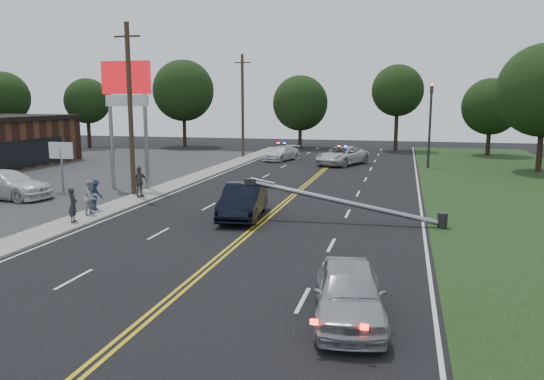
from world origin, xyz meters
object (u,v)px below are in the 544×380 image
(utility_pole_far, at_px, (243,106))
(bystander_d, at_px, (139,182))
(bystander_a, at_px, (73,205))
(bystander_b, at_px, (92,197))
(pylon_sign, at_px, (127,94))
(crashed_sedan, at_px, (243,201))
(bystander_c, at_px, (95,195))
(traffic_signal, at_px, (430,118))
(utility_pole_mid, at_px, (130,110))
(small_sign, at_px, (61,155))
(waiting_sedan, at_px, (349,293))
(parked_car, at_px, (6,184))
(emergency_a, at_px, (342,156))
(emergency_b, at_px, (281,153))
(fallen_streetlight, at_px, (354,204))

(utility_pole_far, height_order, bystander_d, utility_pole_far)
(bystander_a, height_order, bystander_b, bystander_b)
(pylon_sign, height_order, crashed_sedan, pylon_sign)
(bystander_b, bearing_deg, bystander_c, 26.97)
(traffic_signal, distance_m, utility_pole_mid, 25.12)
(small_sign, distance_m, traffic_signal, 28.72)
(pylon_sign, distance_m, utility_pole_far, 20.06)
(traffic_signal, bearing_deg, waiting_sedan, -95.53)
(traffic_signal, height_order, crashed_sedan, traffic_signal)
(traffic_signal, distance_m, bystander_a, 30.45)
(traffic_signal, relative_size, utility_pole_mid, 0.70)
(parked_car, bearing_deg, pylon_sign, -45.50)
(utility_pole_far, bearing_deg, emergency_a, -19.14)
(crashed_sedan, distance_m, bystander_a, 7.81)
(traffic_signal, distance_m, emergency_b, 13.95)
(crashed_sedan, relative_size, bystander_c, 3.17)
(fallen_streetlight, xyz_separation_m, bystander_b, (-12.54, -1.67, 0.04))
(emergency_a, bearing_deg, crashed_sedan, -71.33)
(bystander_c, height_order, bystander_d, bystander_d)
(small_sign, distance_m, bystander_c, 7.20)
(small_sign, height_order, bystander_a, small_sign)
(utility_pole_far, height_order, emergency_b, utility_pole_far)
(fallen_streetlight, relative_size, parked_car, 1.67)
(emergency_b, xyz_separation_m, bystander_b, (-3.40, -26.16, 0.29))
(traffic_signal, relative_size, bystander_c, 4.48)
(utility_pole_far, bearing_deg, bystander_d, -87.94)
(utility_pole_mid, bearing_deg, utility_pole_far, 90.00)
(bystander_c, bearing_deg, small_sign, 55.09)
(bystander_b, bearing_deg, waiting_sedan, -122.18)
(bystander_c, relative_size, bystander_d, 0.89)
(fallen_streetlight, xyz_separation_m, emergency_b, (-9.15, 24.48, -0.25))
(utility_pole_mid, height_order, emergency_b, utility_pole_mid)
(utility_pole_far, height_order, bystander_a, utility_pole_far)
(pylon_sign, bearing_deg, crashed_sedan, -33.21)
(utility_pole_far, bearing_deg, utility_pole_mid, -90.00)
(emergency_b, height_order, bystander_d, bystander_d)
(utility_pole_far, distance_m, bystander_a, 29.68)
(emergency_a, height_order, bystander_b, bystander_b)
(pylon_sign, bearing_deg, bystander_a, -76.34)
(bystander_b, bearing_deg, emergency_a, -18.53)
(utility_pole_mid, distance_m, bystander_a, 8.53)
(fallen_streetlight, bearing_deg, emergency_b, 110.48)
(fallen_streetlight, distance_m, crashed_sedan, 5.30)
(pylon_sign, height_order, bystander_a, pylon_sign)
(utility_pole_mid, distance_m, emergency_a, 21.53)
(utility_pole_far, height_order, bystander_c, utility_pole_far)
(utility_pole_mid, height_order, bystander_c, utility_pole_mid)
(emergency_a, bearing_deg, bystander_d, -91.91)
(waiting_sedan, bearing_deg, traffic_signal, 76.28)
(traffic_signal, relative_size, bystander_d, 3.97)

